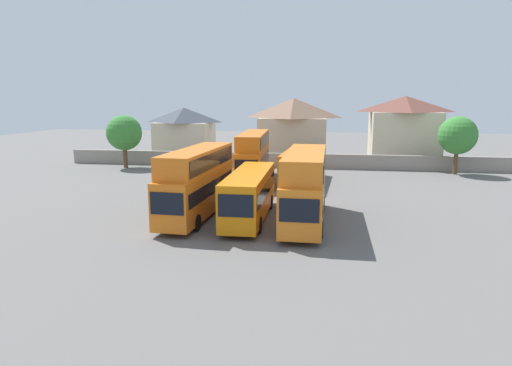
{
  "coord_description": "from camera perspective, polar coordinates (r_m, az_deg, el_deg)",
  "views": [
    {
      "loc": [
        5.33,
        -31.22,
        8.5
      ],
      "look_at": [
        0.0,
        3.0,
        2.09
      ],
      "focal_mm": 32.14,
      "sensor_mm": 36.0,
      "label": 1
    }
  ],
  "objects": [
    {
      "name": "bus_5",
      "position": [
        47.05,
        5.29,
        2.36
      ],
      "size": [
        3.15,
        11.46,
        3.3
      ],
      "rotation": [
        0.0,
        0.0,
        -1.63
      ],
      "color": "orange",
      "rests_on": "ground"
    },
    {
      "name": "house_terrace_right",
      "position": [
        63.51,
        17.94,
        6.36
      ],
      "size": [
        9.01,
        7.52,
        8.83
      ],
      "color": "beige",
      "rests_on": "ground"
    },
    {
      "name": "house_terrace_centre",
      "position": [
        62.78,
        4.67,
        6.68
      ],
      "size": [
        9.3,
        7.72,
        8.56
      ],
      "color": "#C6B293",
      "rests_on": "ground"
    },
    {
      "name": "bus_1",
      "position": [
        33.28,
        -7.32,
        0.5
      ],
      "size": [
        2.93,
        11.38,
        4.94
      ],
      "rotation": [
        0.0,
        0.0,
        -1.62
      ],
      "color": "orange",
      "rests_on": "ground"
    },
    {
      "name": "tree_behind_wall",
      "position": [
        56.41,
        23.81,
        5.42
      ],
      "size": [
        4.26,
        4.26,
        6.55
      ],
      "color": "brown",
      "rests_on": "ground"
    },
    {
      "name": "tree_left_of_lot",
      "position": [
        58.99,
        -16.09,
        6.0
      ],
      "size": [
        4.34,
        4.34,
        6.51
      ],
      "color": "brown",
      "rests_on": "ground"
    },
    {
      "name": "bus_3",
      "position": [
        31.57,
        6.12,
        -0.02
      ],
      "size": [
        2.74,
        11.3,
        4.93
      ],
      "rotation": [
        0.0,
        0.0,
        -1.58
      ],
      "color": "orange",
      "rests_on": "ground"
    },
    {
      "name": "bus_2",
      "position": [
        32.41,
        -0.79,
        -1.19
      ],
      "size": [
        2.64,
        10.91,
        3.4
      ],
      "rotation": [
        0.0,
        0.0,
        -1.56
      ],
      "color": "orange",
      "rests_on": "ground"
    },
    {
      "name": "house_terrace_left",
      "position": [
        66.44,
        -8.88,
        6.2
      ],
      "size": [
        7.95,
        6.66,
        7.23
      ],
      "color": "beige",
      "rests_on": "ground"
    },
    {
      "name": "depot_boundary_wall",
      "position": [
        57.13,
        3.43,
        2.82
      ],
      "size": [
        56.0,
        0.5,
        1.8
      ],
      "primitive_type": "cube",
      "color": "gray",
      "rests_on": "ground"
    },
    {
      "name": "bus_4",
      "position": [
        47.5,
        -0.35,
        3.62
      ],
      "size": [
        3.07,
        12.12,
        5.02
      ],
      "rotation": [
        0.0,
        0.0,
        -1.52
      ],
      "color": "orange",
      "rests_on": "ground"
    },
    {
      "name": "ground",
      "position": [
        50.23,
        2.64,
        0.73
      ],
      "size": [
        140.0,
        140.0,
        0.0
      ],
      "primitive_type": "plane",
      "color": "#605E5B"
    }
  ]
}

